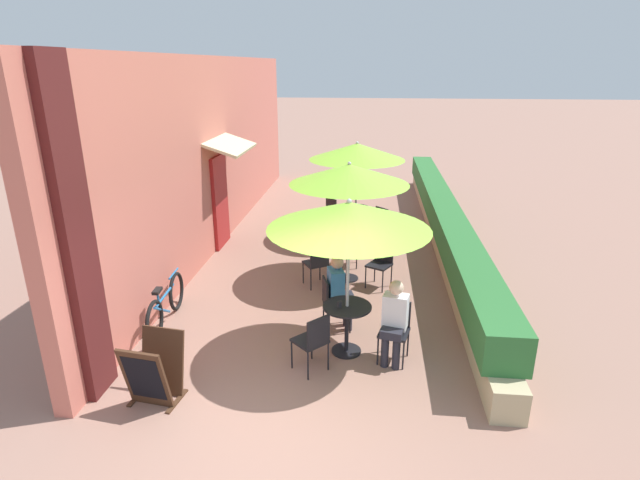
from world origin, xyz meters
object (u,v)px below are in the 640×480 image
(patio_umbrella_near, at_px, (349,216))
(patio_umbrella_mid, at_px, (349,174))
(cafe_chair_mid_right, at_px, (317,261))
(cafe_chair_far_right, at_px, (378,223))
(seated_patron_near_left, at_px, (394,319))
(patio_table_far, at_px, (355,217))
(coffee_cup_near, at_px, (340,304))
(cafe_chair_mid_left, at_px, (345,242))
(cafe_chair_near_back, at_px, (313,339))
(bicycle_leaning, at_px, (166,305))
(coffee_cup_far, at_px, (351,205))
(cafe_chair_near_left, at_px, (395,326))
(cafe_chair_near_right, at_px, (332,300))
(seated_patron_near_right, at_px, (339,290))
(patio_umbrella_far, at_px, (357,152))
(cafe_chair_far_left, at_px, (334,211))
(patio_table_near, at_px, (347,320))
(menu_board, at_px, (154,370))
(coffee_cup_mid, at_px, (347,238))
(patio_table_mid, at_px, (348,254))
(cafe_chair_mid_back, at_px, (381,261))

(patio_umbrella_near, bearing_deg, patio_umbrella_mid, 92.75)
(patio_umbrella_near, distance_m, cafe_chair_mid_right, 2.82)
(patio_umbrella_mid, relative_size, cafe_chair_far_right, 2.69)
(seated_patron_near_left, distance_m, patio_table_far, 5.46)
(coffee_cup_near, distance_m, cafe_chair_mid_left, 3.41)
(cafe_chair_near_back, distance_m, bicycle_leaning, 2.76)
(cafe_chair_near_back, xyz_separation_m, patio_umbrella_mid, (0.30, 3.21, 1.59))
(coffee_cup_far, bearing_deg, cafe_chair_mid_left, -91.37)
(patio_umbrella_near, bearing_deg, cafe_chair_near_left, -7.45)
(cafe_chair_near_left, relative_size, cafe_chair_far_right, 1.00)
(cafe_chair_near_right, xyz_separation_m, cafe_chair_near_back, (-0.16, -1.20, 0.00))
(seated_patron_near_right, distance_m, patio_umbrella_far, 4.74)
(coffee_cup_near, xyz_separation_m, coffee_cup_far, (-0.08, 5.27, 0.00))
(cafe_chair_mid_right, height_order, cafe_chair_far_left, same)
(patio_table_near, bearing_deg, menu_board, -149.70)
(patio_table_near, relative_size, patio_umbrella_near, 0.32)
(coffee_cup_mid, bearing_deg, cafe_chair_near_left, -73.91)
(patio_table_mid, relative_size, coffee_cup_mid, 8.37)
(cafe_chair_near_left, bearing_deg, seated_patron_near_right, -28.22)
(cafe_chair_near_right, xyz_separation_m, patio_umbrella_mid, (0.14, 2.01, 1.59))
(cafe_chair_mid_right, distance_m, cafe_chair_far_right, 2.79)
(cafe_chair_near_back, bearing_deg, patio_umbrella_near, 6.28)
(seated_patron_near_left, relative_size, cafe_chair_far_right, 1.44)
(cafe_chair_near_back, relative_size, menu_board, 1.00)
(cafe_chair_near_left, bearing_deg, patio_umbrella_near, 6.28)
(patio_umbrella_mid, xyz_separation_m, cafe_chair_mid_back, (0.65, -0.26, -1.59))
(cafe_chair_far_left, height_order, bicycle_leaning, cafe_chair_far_left)
(coffee_cup_near, bearing_deg, cafe_chair_mid_back, 75.70)
(coffee_cup_mid, bearing_deg, patio_table_mid, -83.80)
(menu_board, bearing_deg, patio_umbrella_mid, 69.18)
(patio_umbrella_near, xyz_separation_m, menu_board, (-2.33, -1.36, -1.68))
(patio_umbrella_near, height_order, cafe_chair_far_right, patio_umbrella_near)
(patio_umbrella_near, height_order, patio_table_far, patio_umbrella_near)
(cafe_chair_near_left, height_order, bicycle_leaning, cafe_chair_near_left)
(patio_table_mid, xyz_separation_m, patio_table_far, (0.06, 2.54, 0.00))
(cafe_chair_near_back, distance_m, cafe_chair_far_left, 6.20)
(patio_table_mid, bearing_deg, cafe_chair_near_back, -95.28)
(cafe_chair_mid_right, distance_m, coffee_cup_far, 3.05)
(patio_table_far, height_order, cafe_chair_far_left, cafe_chair_far_left)
(coffee_cup_mid, distance_m, coffee_cup_far, 2.42)
(patio_umbrella_far, relative_size, coffee_cup_far, 26.00)
(patio_umbrella_near, distance_m, cafe_chair_far_left, 5.89)
(patio_table_far, bearing_deg, coffee_cup_near, -90.34)
(patio_table_near, height_order, coffee_cup_far, coffee_cup_far)
(patio_umbrella_near, height_order, cafe_chair_mid_left, patio_umbrella_near)
(patio_umbrella_near, height_order, coffee_cup_near, patio_umbrella_near)
(patio_table_near, bearing_deg, patio_umbrella_near, 90.00)
(seated_patron_near_left, distance_m, coffee_cup_far, 5.49)
(patio_table_far, bearing_deg, seated_patron_near_left, -82.22)
(cafe_chair_mid_back, bearing_deg, cafe_chair_near_back, 100.67)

